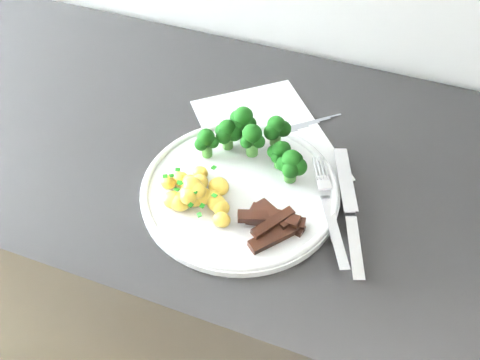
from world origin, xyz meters
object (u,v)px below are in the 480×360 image
(broccoli, at_px, (256,139))
(beef_strips, at_px, (274,222))
(counter, at_px, (290,315))
(potatoes, at_px, (198,193))
(fork, at_px, (330,214))
(recipe_paper, at_px, (267,138))
(knife, at_px, (351,225))
(plate, at_px, (240,190))

(broccoli, relative_size, beef_strips, 1.87)
(counter, xyz_separation_m, potatoes, (-0.14, -0.12, 0.48))
(broccoli, bearing_deg, fork, -29.26)
(broccoli, height_order, potatoes, broccoli)
(counter, relative_size, broccoli, 13.22)
(recipe_paper, relative_size, broccoli, 1.80)
(beef_strips, relative_size, knife, 0.41)
(fork, bearing_deg, plate, 177.52)
(knife, bearing_deg, potatoes, -170.80)
(plate, xyz_separation_m, fork, (0.14, -0.01, 0.01))
(recipe_paper, relative_size, knife, 1.39)
(beef_strips, bearing_deg, potatoes, 176.61)
(fork, bearing_deg, potatoes, -169.07)
(potatoes, xyz_separation_m, fork, (0.19, 0.04, -0.01))
(plate, xyz_separation_m, potatoes, (-0.05, -0.04, 0.02))
(broccoli, xyz_separation_m, knife, (0.17, -0.08, -0.04))
(potatoes, relative_size, beef_strips, 1.31)
(knife, bearing_deg, plate, 177.74)
(recipe_paper, bearing_deg, counter, -30.42)
(counter, bearing_deg, knife, -44.88)
(potatoes, relative_size, fork, 0.64)
(plate, bearing_deg, counter, 41.65)
(plate, bearing_deg, fork, -2.48)
(plate, distance_m, fork, 0.14)
(recipe_paper, bearing_deg, broccoli, -90.04)
(recipe_paper, height_order, knife, knife)
(recipe_paper, relative_size, fork, 1.65)
(counter, height_order, knife, knife)
(plate, relative_size, potatoes, 2.36)
(potatoes, bearing_deg, fork, 10.93)
(recipe_paper, height_order, plate, plate)
(beef_strips, distance_m, fork, 0.08)
(counter, bearing_deg, recipe_paper, 149.58)
(broccoli, xyz_separation_m, beef_strips, (0.07, -0.12, -0.03))
(plate, bearing_deg, knife, -2.26)
(counter, relative_size, potatoes, 18.90)
(fork, height_order, knife, fork)
(recipe_paper, height_order, beef_strips, beef_strips)
(broccoli, bearing_deg, recipe_paper, 89.96)
(fork, bearing_deg, knife, -1.30)
(recipe_paper, xyz_separation_m, beef_strips, (0.07, -0.18, 0.02))
(beef_strips, xyz_separation_m, fork, (0.07, 0.04, -0.00))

